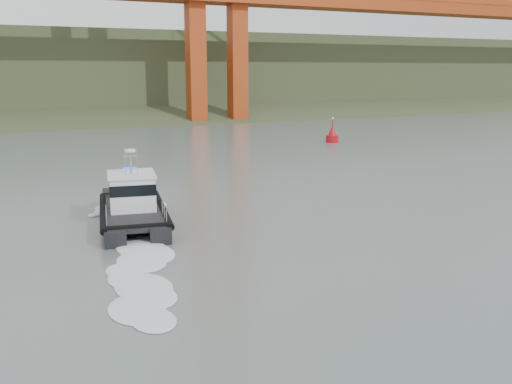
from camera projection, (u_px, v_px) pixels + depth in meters
ground at (343, 258)px, 29.18m from camera, size 400.00×400.00×0.00m
headlands at (59, 80)px, 139.08m from camera, size 500.00×105.36×27.12m
patrol_boat at (133, 204)px, 35.62m from camera, size 5.26×10.45×4.84m
nav_buoy at (332, 135)px, 75.76m from camera, size 1.68×1.68×3.51m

